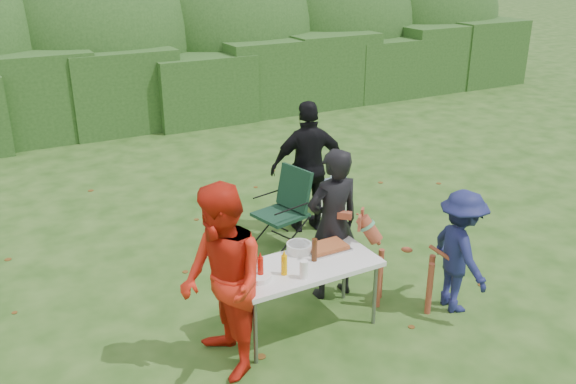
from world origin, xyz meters
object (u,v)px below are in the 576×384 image
person_cook (333,224)px  person_red_jacket (222,283)px  ketchup_bottle (260,268)px  person_black_puffy (309,167)px  beer_bottle (314,250)px  dog (406,263)px  lawn_chair (326,183)px  paper_towel_roll (241,258)px  camping_chair (280,210)px  folding_table (304,269)px  child (460,252)px  mustard_bottle (284,265)px

person_cook → person_red_jacket: size_ratio=0.95×
ketchup_bottle → person_black_puffy: bearing=49.6°
ketchup_bottle → beer_bottle: bearing=5.2°
dog → ketchup_bottle: 1.71m
person_red_jacket → ketchup_bottle: (0.46, 0.17, -0.06)m
lawn_chair → paper_towel_roll: paper_towel_roll is taller
person_cook → ketchup_bottle: 1.20m
lawn_chair → dog: bearing=79.9°
person_black_puffy → camping_chair: (-0.61, -0.31, -0.38)m
paper_towel_roll → dog: bearing=-11.2°
dog → beer_bottle: 1.11m
lawn_chair → beer_bottle: bearing=59.4°
folding_table → ketchup_bottle: ketchup_bottle is taller
person_red_jacket → paper_towel_roll: bearing=139.6°
person_red_jacket → beer_bottle: size_ratio=7.57×
person_red_jacket → dog: 2.16m
person_black_puffy → ketchup_bottle: person_black_puffy is taller
lawn_chair → paper_towel_roll: 3.37m
camping_chair → paper_towel_roll: 2.00m
person_cook → camping_chair: (0.05, 1.30, -0.34)m
person_cook → person_red_jacket: (-1.57, -0.64, 0.05)m
person_red_jacket → ketchup_bottle: size_ratio=8.26×
child → ketchup_bottle: size_ratio=6.17×
dog → mustard_bottle: bearing=40.5°
person_cook → dog: person_cook is taller
camping_chair → paper_towel_roll: size_ratio=4.04×
person_cook → dog: (0.56, -0.58, -0.35)m
child → mustard_bottle: child is taller
dog → lawn_chair: (0.66, 2.65, -0.09)m
folding_table → camping_chair: bearing=69.1°
folding_table → lawn_chair: size_ratio=1.78×
person_black_puffy → camping_chair: size_ratio=1.72×
mustard_bottle → ketchup_bottle: ketchup_bottle is taller
person_cook → child: person_cook is taller
child → beer_bottle: 1.59m
folding_table → camping_chair: 1.85m
folding_table → camping_chair: size_ratio=1.43×
paper_towel_roll → lawn_chair: bearing=43.5°
person_cook → beer_bottle: 0.63m
lawn_chair → beer_bottle: size_ratio=3.51×
camping_chair → beer_bottle: (-0.53, -1.71, 0.34)m
person_cook → beer_bottle: person_cook is taller
person_black_puffy → ketchup_bottle: 2.73m
camping_chair → person_red_jacket: bearing=37.4°
person_black_puffy → child: size_ratio=1.33×
person_black_puffy → child: bearing=112.7°
person_black_puffy → lawn_chair: size_ratio=2.15×
person_red_jacket → paper_towel_roll: (0.37, 0.40, -0.04)m
folding_table → paper_towel_roll: (-0.59, 0.20, 0.18)m
folding_table → person_red_jacket: 1.00m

